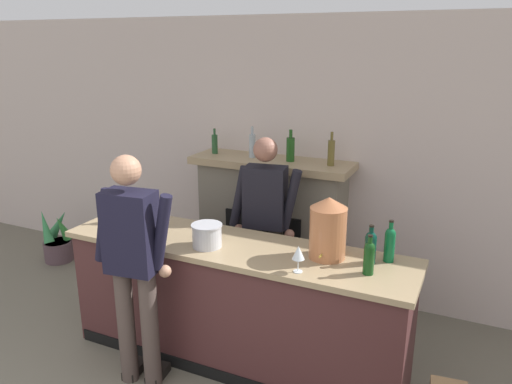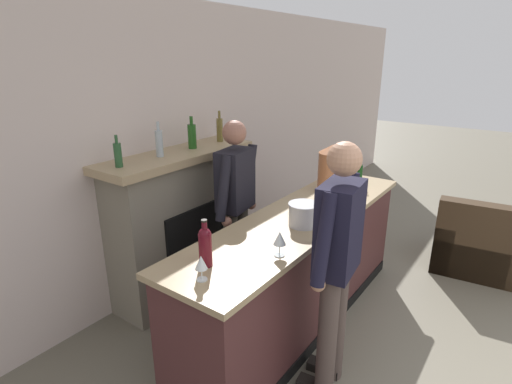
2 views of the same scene
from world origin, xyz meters
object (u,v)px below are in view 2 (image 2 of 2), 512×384
(wine_bottle_cabernet_heavy, at_px, (338,166))
(wine_bottle_rose_blush, at_px, (342,170))
(armchair_black, at_px, (481,247))
(fireplace_stone, at_px, (181,222))
(wine_glass_front_left, at_px, (280,239))
(wine_bottle_merlot_tall, at_px, (359,173))
(wine_glass_front_right, at_px, (201,263))
(wine_bottle_port_short, at_px, (205,245))
(person_bartender, at_px, (236,206))
(copper_dispenser, at_px, (332,168))
(wine_glass_by_dispenser, at_px, (358,186))
(ice_bucket_steel, at_px, (303,214))
(person_customer, at_px, (336,263))

(wine_bottle_cabernet_heavy, bearing_deg, wine_bottle_rose_blush, -139.99)
(armchair_black, relative_size, wine_bottle_rose_blush, 3.50)
(wine_bottle_rose_blush, bearing_deg, fireplace_stone, 137.97)
(armchair_black, relative_size, wine_glass_front_left, 5.84)
(wine_bottle_merlot_tall, xyz_separation_m, wine_glass_front_right, (-2.25, 0.04, -0.02))
(fireplace_stone, height_order, wine_bottle_cabernet_heavy, fireplace_stone)
(wine_bottle_port_short, bearing_deg, person_bartender, 29.50)
(wine_bottle_merlot_tall, bearing_deg, armchair_black, -51.26)
(wine_glass_front_left, bearing_deg, wine_bottle_port_short, 141.40)
(copper_dispenser, relative_size, wine_glass_by_dispenser, 2.40)
(wine_glass_front_right, height_order, wine_glass_by_dispenser, wine_glass_by_dispenser)
(fireplace_stone, bearing_deg, ice_bucket_steel, -88.52)
(wine_bottle_cabernet_heavy, xyz_separation_m, wine_glass_front_right, (-2.33, -0.23, -0.03))
(wine_bottle_port_short, relative_size, wine_glass_by_dispenser, 1.63)
(person_customer, distance_m, wine_bottle_cabernet_heavy, 1.82)
(wine_bottle_merlot_tall, xyz_separation_m, wine_bottle_cabernet_heavy, (0.09, 0.26, 0.01))
(ice_bucket_steel, bearing_deg, wine_glass_front_left, -167.28)
(person_customer, height_order, wine_bottle_port_short, person_customer)
(wine_bottle_rose_blush, xyz_separation_m, wine_glass_front_left, (-1.70, -0.34, -0.01))
(wine_bottle_rose_blush, distance_m, wine_glass_front_left, 1.74)
(wine_glass_front_right, bearing_deg, person_bartender, 30.10)
(fireplace_stone, distance_m, wine_bottle_port_short, 1.49)
(ice_bucket_steel, bearing_deg, armchair_black, -26.68)
(fireplace_stone, bearing_deg, armchair_black, -48.01)
(person_bartender, bearing_deg, wine_glass_by_dispenser, -54.17)
(person_bartender, xyz_separation_m, wine_bottle_cabernet_heavy, (1.16, -0.45, 0.19))
(wine_glass_front_right, bearing_deg, person_customer, -37.72)
(armchair_black, bearing_deg, wine_bottle_cabernet_heavy, 120.39)
(person_customer, height_order, wine_bottle_rose_blush, person_customer)
(armchair_black, bearing_deg, fireplace_stone, 131.99)
(person_bartender, height_order, ice_bucket_steel, person_bartender)
(copper_dispenser, relative_size, wine_glass_front_left, 2.65)
(person_bartender, distance_m, wine_glass_front_right, 1.36)
(fireplace_stone, distance_m, armchair_black, 3.22)
(copper_dispenser, distance_m, ice_bucket_steel, 0.91)
(wine_bottle_port_short, distance_m, wine_glass_front_left, 0.48)
(copper_dispenser, bearing_deg, armchair_black, -45.71)
(ice_bucket_steel, xyz_separation_m, wine_glass_front_right, (-1.03, 0.09, 0.02))
(fireplace_stone, relative_size, wine_bottle_port_short, 5.58)
(armchair_black, height_order, wine_bottle_port_short, wine_bottle_port_short)
(copper_dispenser, height_order, wine_bottle_cabernet_heavy, copper_dispenser)
(ice_bucket_steel, distance_m, wine_bottle_port_short, 0.92)
(fireplace_stone, relative_size, wine_bottle_cabernet_heavy, 5.61)
(armchair_black, distance_m, wine_bottle_cabernet_heavy, 1.81)
(person_bartender, xyz_separation_m, wine_bottle_rose_blush, (1.05, -0.55, 0.18))
(wine_glass_by_dispenser, bearing_deg, person_customer, -164.07)
(wine_bottle_merlot_tall, bearing_deg, copper_dispenser, 156.73)
(armchair_black, bearing_deg, ice_bucket_steel, 153.32)
(person_bartender, distance_m, wine_bottle_cabernet_heavy, 1.26)
(armchair_black, distance_m, wine_glass_front_left, 2.91)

